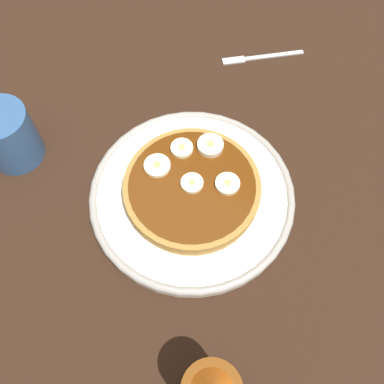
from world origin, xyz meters
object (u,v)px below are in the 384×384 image
(banana_slice_2, at_px, (182,149))
(fork, at_px, (258,57))
(pancake_stack, at_px, (190,190))
(banana_slice_4, at_px, (227,184))
(banana_slice_0, at_px, (192,181))
(banana_slice_1, at_px, (210,146))
(banana_slice_3, at_px, (156,168))
(plate, at_px, (192,195))
(coffee_mug, at_px, (5,134))

(banana_slice_2, height_order, fork, banana_slice_2)
(pancake_stack, distance_m, banana_slice_4, 0.05)
(banana_slice_0, bearing_deg, banana_slice_1, -85.28)
(banana_slice_1, height_order, banana_slice_3, banana_slice_1)
(banana_slice_3, relative_size, banana_slice_4, 1.09)
(plate, bearing_deg, banana_slice_3, 3.94)
(plate, xyz_separation_m, coffee_mug, (0.25, 0.06, 0.03))
(pancake_stack, bearing_deg, fork, -83.35)
(fork, bearing_deg, banana_slice_3, 86.42)
(banana_slice_1, height_order, banana_slice_4, banana_slice_1)
(plate, xyz_separation_m, banana_slice_3, (0.05, 0.00, 0.03))
(banana_slice_2, xyz_separation_m, fork, (-0.00, -0.23, -0.04))
(coffee_mug, bearing_deg, banana_slice_0, -166.29)
(banana_slice_0, xyz_separation_m, banana_slice_2, (0.03, -0.03, 0.00))
(banana_slice_4, bearing_deg, fork, -73.94)
(banana_slice_4, height_order, fork, banana_slice_4)
(banana_slice_1, xyz_separation_m, fork, (0.03, -0.21, -0.04))
(banana_slice_0, height_order, banana_slice_4, same)
(plate, xyz_separation_m, banana_slice_0, (0.00, -0.00, 0.03))
(pancake_stack, relative_size, banana_slice_4, 5.73)
(fork, bearing_deg, banana_slice_0, 96.70)
(plate, distance_m, banana_slice_2, 0.06)
(banana_slice_1, bearing_deg, coffee_mug, 25.63)
(banana_slice_2, xyz_separation_m, banana_slice_3, (0.01, 0.04, -0.00))
(banana_slice_2, bearing_deg, coffee_mug, 24.09)
(banana_slice_0, height_order, banana_slice_2, same)
(banana_slice_3, bearing_deg, plate, -176.06)
(banana_slice_0, bearing_deg, plate, 120.88)
(pancake_stack, bearing_deg, banana_slice_4, -150.24)
(banana_slice_2, bearing_deg, banana_slice_3, 71.49)
(pancake_stack, bearing_deg, plate, -123.29)
(banana_slice_3, height_order, fork, banana_slice_3)
(fork, bearing_deg, pancake_stack, 96.65)
(banana_slice_1, xyz_separation_m, banana_slice_4, (-0.04, 0.04, -0.00))
(plate, relative_size, banana_slice_1, 7.77)
(fork, bearing_deg, plate, 97.02)
(plate, relative_size, banana_slice_0, 9.39)
(plate, xyz_separation_m, banana_slice_1, (0.01, -0.06, 0.03))
(fork, bearing_deg, banana_slice_2, 89.19)
(banana_slice_0, relative_size, fork, 0.26)
(pancake_stack, relative_size, banana_slice_3, 5.24)
(banana_slice_3, height_order, coffee_mug, coffee_mug)
(banana_slice_4, bearing_deg, banana_slice_2, -12.92)
(pancake_stack, height_order, coffee_mug, coffee_mug)
(plate, xyz_separation_m, fork, (0.03, -0.27, -0.01))
(pancake_stack, height_order, fork, pancake_stack)
(banana_slice_0, xyz_separation_m, banana_slice_1, (0.00, -0.06, 0.00))
(banana_slice_0, xyz_separation_m, banana_slice_3, (0.05, 0.01, 0.00))
(banana_slice_2, bearing_deg, pancake_stack, 131.17)
(banana_slice_1, height_order, fork, banana_slice_1)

